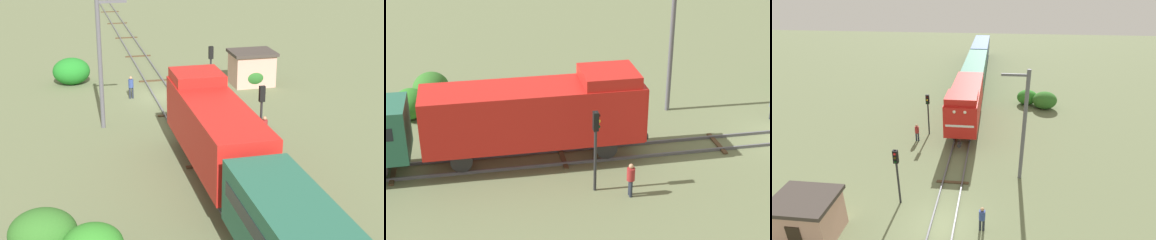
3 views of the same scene
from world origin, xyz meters
The scene contains 14 objects.
ground_plane centered at (0.00, 0.00, 0.00)m, with size 155.22×155.22×0.00m, color #66704C.
railway_track centered at (0.00, 0.00, 0.07)m, with size 2.40×103.48×0.16m.
locomotive centered at (0.00, 14.20, 2.77)m, with size 2.90×11.60×4.60m.
passenger_car_leading centered at (0.00, 27.54, 2.52)m, with size 2.84×14.00×3.66m.
passenger_car_trailing centered at (0.00, 42.14, 2.52)m, with size 2.84×14.00×3.66m.
traffic_signal_near centered at (-3.20, 1.74, 2.84)m, with size 0.32×0.34×4.08m.
traffic_signal_mid centered at (-3.40, 11.94, 2.84)m, with size 0.32×0.34×4.08m.
worker_near_track centered at (2.40, -0.16, 1.00)m, with size 0.38×0.38×1.70m.
worker_by_signal centered at (-4.20, 10.43, 1.00)m, with size 0.38×0.38×1.70m.
catenary_mast centered at (4.94, 5.51, 4.48)m, with size 1.94×0.28×8.46m.
relay_hut centered at (-7.50, -1.62, 1.39)m, with size 3.50×2.90×2.74m.
bush_near centered at (8.74, 19.89, 1.02)m, with size 2.81×2.30×2.04m, color #306B26.
bush_far centered at (6.83, 21.08, 0.89)m, with size 2.46×2.01×1.79m, color #2E7C26.
bush_back centered at (-7.40, -1.11, 0.85)m, with size 2.33×1.90×1.69m, color #296326.
Camera 3 is at (2.78, -13.82, 13.55)m, focal length 28.00 mm.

